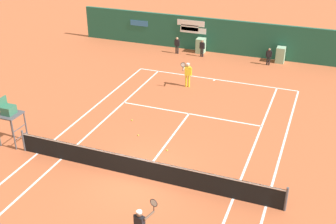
# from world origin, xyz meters

# --- Properties ---
(ground_plane) EXTENTS (80.00, 80.00, 0.01)m
(ground_plane) POSITION_xyz_m (-0.00, 0.58, 0.00)
(ground_plane) COLOR #B25633
(tennis_net) EXTENTS (12.10, 0.10, 1.07)m
(tennis_net) POSITION_xyz_m (0.00, 0.00, 0.51)
(tennis_net) COLOR #4C4C51
(tennis_net) RESTS_ON ground_plane
(sponsor_back_wall) EXTENTS (25.00, 1.02, 2.57)m
(sponsor_back_wall) POSITION_xyz_m (0.01, 16.97, 1.24)
(sponsor_back_wall) COLOR #1E5642
(sponsor_back_wall) RESTS_ON ground_plane
(umpire_chair) EXTENTS (1.00, 1.00, 2.39)m
(umpire_chair) POSITION_xyz_m (-6.93, 0.39, 1.61)
(umpire_chair) COLOR #47474C
(umpire_chair) RESTS_ON ground_plane
(player_on_baseline) EXTENTS (0.53, 0.72, 1.79)m
(player_on_baseline) POSITION_xyz_m (-1.29, 9.89, 0.94)
(player_on_baseline) COLOR yellow
(player_on_baseline) RESTS_ON ground_plane
(ball_kid_right_post) EXTENTS (0.42, 0.19, 1.26)m
(ball_kid_right_post) POSITION_xyz_m (-2.09, 15.60, 0.73)
(ball_kid_right_post) COLOR black
(ball_kid_right_post) RESTS_ON ground_plane
(ball_kid_centre_post) EXTENTS (0.42, 0.18, 1.27)m
(ball_kid_centre_post) POSITION_xyz_m (-4.06, 15.60, 0.73)
(ball_kid_centre_post) COLOR black
(ball_kid_centre_post) RESTS_ON ground_plane
(ball_kid_left_post) EXTENTS (0.41, 0.18, 1.23)m
(ball_kid_left_post) POSITION_xyz_m (2.79, 15.60, 0.71)
(ball_kid_left_post) COLOR black
(ball_kid_left_post) RESTS_ON ground_plane
(tennis_ball_by_sideline) EXTENTS (0.07, 0.07, 0.07)m
(tennis_ball_by_sideline) POSITION_xyz_m (0.26, 2.38, 0.03)
(tennis_ball_by_sideline) COLOR #CCE033
(tennis_ball_by_sideline) RESTS_ON ground_plane
(tennis_ball_mid_court) EXTENTS (0.07, 0.07, 0.07)m
(tennis_ball_mid_court) POSITION_xyz_m (-2.58, 4.52, 0.03)
(tennis_ball_mid_court) COLOR #CCE033
(tennis_ball_mid_court) RESTS_ON ground_plane
(tennis_ball_near_service_line) EXTENTS (0.07, 0.07, 0.07)m
(tennis_ball_near_service_line) POSITION_xyz_m (-1.60, 3.18, 0.03)
(tennis_ball_near_service_line) COLOR #CCE033
(tennis_ball_near_service_line) RESTS_ON ground_plane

